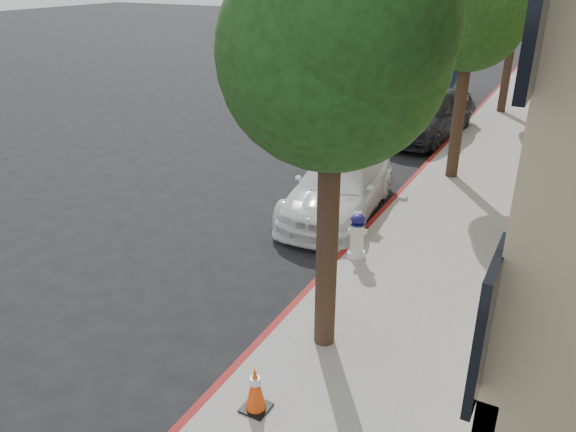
# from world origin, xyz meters

# --- Properties ---
(ground) EXTENTS (120.00, 120.00, 0.00)m
(ground) POSITION_xyz_m (0.00, 0.00, 0.00)
(ground) COLOR black
(ground) RESTS_ON ground
(sidewalk) EXTENTS (3.20, 50.00, 0.15)m
(sidewalk) POSITION_xyz_m (3.60, 10.00, 0.07)
(sidewalk) COLOR gray
(sidewalk) RESTS_ON ground
(curb_strip) EXTENTS (0.12, 50.00, 0.15)m
(curb_strip) POSITION_xyz_m (2.06, 10.00, 0.07)
(curb_strip) COLOR maroon
(curb_strip) RESTS_ON ground
(tree_near) EXTENTS (2.92, 2.82, 5.62)m
(tree_near) POSITION_xyz_m (2.93, -2.01, 4.27)
(tree_near) COLOR black
(tree_near) RESTS_ON sidewalk
(tree_mid) EXTENTS (2.77, 2.64, 5.43)m
(tree_mid) POSITION_xyz_m (2.93, 5.99, 4.16)
(tree_mid) COLOR black
(tree_mid) RESTS_ON sidewalk
(police_car) EXTENTS (2.22, 4.58, 1.43)m
(police_car) POSITION_xyz_m (1.10, 2.74, 0.65)
(police_car) COLOR white
(police_car) RESTS_ON ground
(parked_car_mid) EXTENTS (2.38, 4.92, 1.62)m
(parked_car_mid) POSITION_xyz_m (1.20, 9.70, 0.81)
(parked_car_mid) COLOR black
(parked_car_mid) RESTS_ON ground
(parked_car_far) EXTENTS (2.15, 4.90, 1.56)m
(parked_car_far) POSITION_xyz_m (0.27, 14.45, 0.78)
(parked_car_far) COLOR #151F35
(parked_car_far) RESTS_ON ground
(fire_hydrant) EXTENTS (0.37, 0.34, 0.88)m
(fire_hydrant) POSITION_xyz_m (2.35, 0.65, 0.58)
(fire_hydrant) COLOR silver
(fire_hydrant) RESTS_ON sidewalk
(traffic_cone) EXTENTS (0.34, 0.34, 0.64)m
(traffic_cone) POSITION_xyz_m (2.73, -3.67, 0.47)
(traffic_cone) COLOR black
(traffic_cone) RESTS_ON sidewalk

